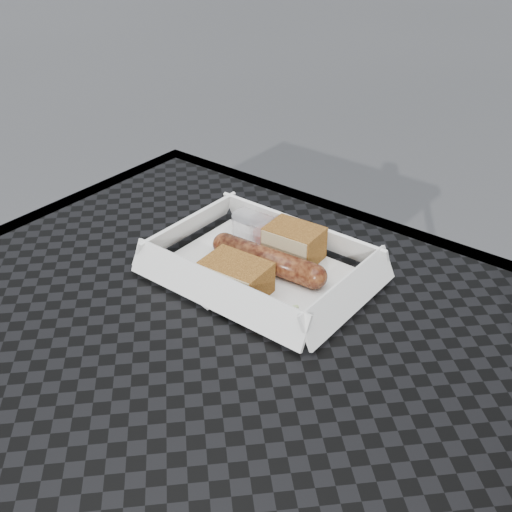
{
  "coord_description": "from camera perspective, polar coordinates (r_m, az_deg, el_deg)",
  "views": [
    {
      "loc": [
        0.33,
        -0.31,
        1.16
      ],
      "look_at": [
        -0.05,
        0.18,
        0.78
      ],
      "focal_mm": 45.0,
      "sensor_mm": 36.0,
      "label": 1
    }
  ],
  "objects": [
    {
      "name": "patio_table",
      "position": [
        0.67,
        -6.03,
        -15.88
      ],
      "size": [
        0.8,
        0.8,
        0.74
      ],
      "color": "black",
      "rests_on": "ground"
    },
    {
      "name": "bread_far",
      "position": [
        0.71,
        -1.78,
        -1.86
      ],
      "size": [
        0.08,
        0.05,
        0.04
      ],
      "primitive_type": "cube",
      "rotation": [
        0.0,
        0.0,
        0.07
      ],
      "color": "#915D24",
      "rests_on": "food_tray"
    },
    {
      "name": "veg_garnish",
      "position": [
        0.68,
        2.57,
        -5.33
      ],
      "size": [
        0.03,
        0.03,
        0.0
      ],
      "color": "#F1370A",
      "rests_on": "food_tray"
    },
    {
      "name": "napkin",
      "position": [
        0.76,
        -3.37,
        -0.98
      ],
      "size": [
        0.14,
        0.14,
        0.0
      ],
      "primitive_type": "cube",
      "rotation": [
        0.0,
        0.0,
        -0.21
      ],
      "color": "white",
      "rests_on": "patio_table"
    },
    {
      "name": "bratwurst",
      "position": [
        0.74,
        1.06,
        -0.34
      ],
      "size": [
        0.15,
        0.04,
        0.03
      ],
      "rotation": [
        0.0,
        0.0,
        0.07
      ],
      "color": "brown",
      "rests_on": "food_tray"
    },
    {
      "name": "bread_near",
      "position": [
        0.77,
        3.4,
        1.17
      ],
      "size": [
        0.07,
        0.05,
        0.04
      ],
      "primitive_type": "cube",
      "rotation": [
        0.0,
        0.0,
        0.07
      ],
      "color": "#915D24",
      "rests_on": "food_tray"
    },
    {
      "name": "condiment_cup_empty",
      "position": [
        0.82,
        -0.43,
        2.71
      ],
      "size": [
        0.05,
        0.05,
        0.03
      ],
      "primitive_type": "cylinder",
      "color": "silver",
      "rests_on": "patio_table"
    },
    {
      "name": "food_tray",
      "position": [
        0.75,
        0.47,
        -1.5
      ],
      "size": [
        0.22,
        0.15,
        0.0
      ],
      "primitive_type": "cube",
      "color": "white",
      "rests_on": "patio_table"
    },
    {
      "name": "condiment_cup_sauce",
      "position": [
        0.81,
        1.21,
        2.3
      ],
      "size": [
        0.05,
        0.05,
        0.03
      ],
      "primitive_type": "cylinder",
      "color": "maroon",
      "rests_on": "patio_table"
    }
  ]
}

